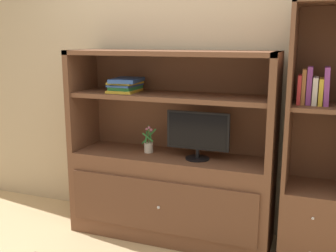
% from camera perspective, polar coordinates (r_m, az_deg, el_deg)
% --- Properties ---
extents(painted_rear_wall, '(6.00, 0.10, 2.80)m').
position_cam_1_polar(painted_rear_wall, '(3.47, 2.36, 8.64)').
color(painted_rear_wall, tan).
rests_on(painted_rear_wall, ground_plane).
extents(media_console, '(1.65, 0.51, 1.53)m').
position_cam_1_polar(media_console, '(3.33, 0.33, -7.35)').
color(media_console, brown).
rests_on(media_console, ground_plane).
extents(tv_monitor, '(0.50, 0.19, 0.38)m').
position_cam_1_polar(tv_monitor, '(3.11, 4.23, -1.09)').
color(tv_monitor, black).
rests_on(tv_monitor, media_console).
extents(potted_plant, '(0.12, 0.08, 0.23)m').
position_cam_1_polar(potted_plant, '(3.32, -2.76, -2.78)').
color(potted_plant, beige).
rests_on(potted_plant, media_console).
extents(magazine_stack, '(0.26, 0.33, 0.11)m').
position_cam_1_polar(magazine_stack, '(3.30, -6.02, 5.82)').
color(magazine_stack, gold).
rests_on(magazine_stack, media_console).
extents(bookshelf_tall, '(0.45, 0.46, 1.87)m').
position_cam_1_polar(bookshelf_tall, '(3.11, 20.17, -7.42)').
color(bookshelf_tall, brown).
rests_on(bookshelf_tall, ground_plane).
extents(upright_book_row, '(0.21, 0.18, 0.26)m').
position_cam_1_polar(upright_book_row, '(2.95, 19.97, 5.08)').
color(upright_book_row, red).
rests_on(upright_book_row, bookshelf_tall).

